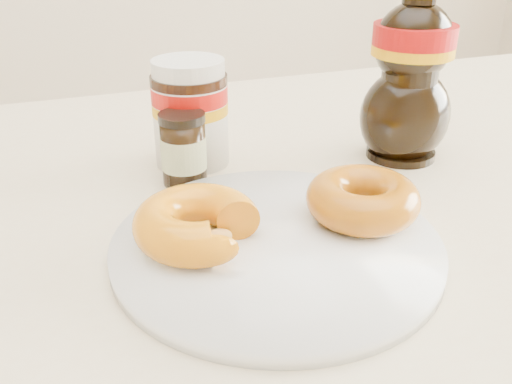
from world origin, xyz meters
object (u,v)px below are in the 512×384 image
object	(u,v)px
dining_table	(313,269)
nutella_jar	(190,109)
plate	(276,245)
donut_bitten	(197,223)
donut_whole	(363,199)
dark_jar	(184,150)
syrup_bottle	(410,70)

from	to	relation	value
dining_table	nutella_jar	size ratio (longest dim) A/B	11.67
plate	donut_bitten	distance (m)	0.07
plate	donut_whole	distance (m)	0.09
dining_table	donut_bitten	distance (m)	0.19
nutella_jar	dark_jar	distance (m)	0.06
plate	dark_jar	xyz separation A→B (m)	(-0.04, 0.16, 0.03)
syrup_bottle	donut_whole	bearing A→B (deg)	-134.00
syrup_bottle	dark_jar	size ratio (longest dim) A/B	2.69
dining_table	dark_jar	distance (m)	0.19
dining_table	plate	distance (m)	0.14
donut_bitten	nutella_jar	size ratio (longest dim) A/B	0.89
plate	syrup_bottle	xyz separation A→B (m)	(0.22, 0.15, 0.10)
donut_whole	syrup_bottle	distance (m)	0.20
dark_jar	donut_bitten	bearing A→B (deg)	-99.73
dining_table	dark_jar	size ratio (longest dim) A/B	17.96
donut_whole	dark_jar	world-z (taller)	dark_jar
donut_bitten	nutella_jar	distance (m)	0.21
dark_jar	nutella_jar	bearing A→B (deg)	66.88
plate	dark_jar	size ratio (longest dim) A/B	3.61
plate	donut_whole	size ratio (longest dim) A/B	2.74
syrup_bottle	dining_table	bearing A→B (deg)	-154.07
plate	dark_jar	bearing A→B (deg)	103.31
donut_bitten	syrup_bottle	distance (m)	0.32
plate	syrup_bottle	size ratio (longest dim) A/B	1.34
plate	donut_whole	xyz separation A→B (m)	(0.09, 0.01, 0.02)
dining_table	syrup_bottle	distance (m)	0.25
plate	nutella_jar	world-z (taller)	nutella_jar
dining_table	donut_bitten	world-z (taller)	donut_bitten
dark_jar	syrup_bottle	bearing A→B (deg)	-4.18
dining_table	donut_bitten	size ratio (longest dim) A/B	13.16
donut_whole	plate	bearing A→B (deg)	-174.10
donut_bitten	nutella_jar	xyz separation A→B (m)	(0.05, 0.20, 0.03)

